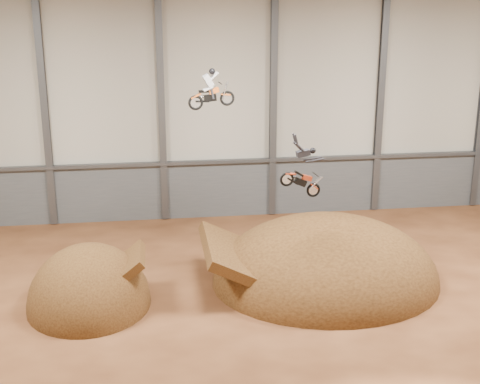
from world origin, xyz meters
The scene contains 12 objects.
floor centered at (0.00, 0.00, 0.00)m, with size 40.00×40.00×0.00m, color #4B2714.
back_wall centered at (0.00, 15.00, 7.00)m, with size 40.00×0.10×14.00m, color beige.
lower_band_back centered at (0.00, 14.90, 1.75)m, with size 39.80×0.18×3.50m, color #515559.
steel_rail centered at (0.00, 14.75, 3.55)m, with size 39.80×0.35×0.20m, color #47494F.
steel_column_1 centered at (-10.00, 14.80, 7.00)m, with size 0.40×0.36×13.90m, color #47494F.
steel_column_2 centered at (-3.33, 14.80, 7.00)m, with size 0.40×0.36×13.90m, color #47494F.
steel_column_3 centered at (3.33, 14.80, 7.00)m, with size 0.40×0.36×13.90m, color #47494F.
steel_column_4 centered at (10.00, 14.80, 7.00)m, with size 0.40×0.36×13.90m, color #47494F.
takeoff_ramp centered at (-7.06, 3.63, 0.00)m, with size 5.51×6.35×5.51m, color #371F0D.
landing_ramp centered at (4.13, 4.63, 0.00)m, with size 11.03×9.76×6.37m, color #371F0D.
fmx_rider_a centered at (-1.14, 6.28, 9.35)m, with size 2.17×0.83×1.96m, color orange, non-canonical shape.
fmx_rider_b centered at (2.08, 2.27, 6.50)m, with size 2.57×0.73×2.20m, color red, non-canonical shape.
Camera 1 is at (-4.03, -24.36, 13.79)m, focal length 50.00 mm.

